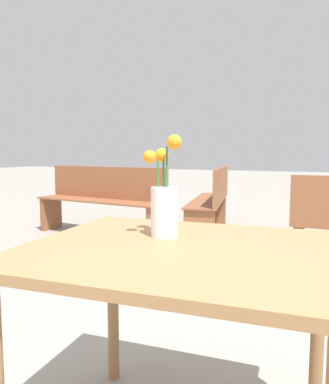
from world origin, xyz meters
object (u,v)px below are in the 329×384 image
(table_front, at_px, (181,277))
(bench_middle, at_px, (214,199))
(flower_vase, at_px, (164,206))
(bench_far, at_px, (102,198))

(table_front, bearing_deg, bench_middle, 105.34)
(table_front, bearing_deg, flower_vase, 135.79)
(table_front, xyz_separation_m, flower_vase, (-0.11, 0.10, 0.21))
(flower_vase, bearing_deg, table_front, -44.21)
(table_front, xyz_separation_m, bench_far, (-2.19, 2.81, -0.17))
(table_front, relative_size, flower_vase, 2.95)
(table_front, distance_m, bench_middle, 3.45)
(table_front, distance_m, flower_vase, 0.25)
(table_front, height_order, bench_far, bench_far)
(flower_vase, relative_size, bench_far, 0.20)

